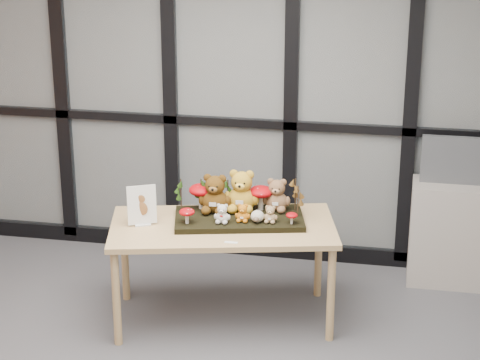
% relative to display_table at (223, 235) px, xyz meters
% --- Properties ---
extents(room_shell, '(5.00, 5.00, 5.00)m').
position_rel_display_table_xyz_m(room_shell, '(-0.16, -1.42, 1.08)').
color(room_shell, beige).
rests_on(room_shell, floor).
extents(glass_partition, '(4.90, 0.06, 2.78)m').
position_rel_display_table_xyz_m(glass_partition, '(-0.16, 1.05, 0.82)').
color(glass_partition, '#2D383F').
rests_on(glass_partition, floor).
extents(display_table, '(1.55, 1.02, 0.67)m').
position_rel_display_table_xyz_m(display_table, '(0.00, 0.00, 0.00)').
color(display_table, tan).
rests_on(display_table, floor).
extents(diorama_tray, '(0.89, 0.59, 0.04)m').
position_rel_display_table_xyz_m(diorama_tray, '(0.09, 0.08, 0.09)').
color(diorama_tray, black).
rests_on(diorama_tray, display_table).
extents(bear_pooh_yellow, '(0.27, 0.26, 0.30)m').
position_rel_display_table_xyz_m(bear_pooh_yellow, '(0.09, 0.19, 0.26)').
color(bear_pooh_yellow, gold).
rests_on(bear_pooh_yellow, diorama_tray).
extents(bear_brown_medium, '(0.25, 0.24, 0.28)m').
position_rel_display_table_xyz_m(bear_brown_medium, '(-0.08, 0.13, 0.24)').
color(bear_brown_medium, '#4F310D').
rests_on(bear_brown_medium, diorama_tray).
extents(bear_tan_back, '(0.21, 0.20, 0.24)m').
position_rel_display_table_xyz_m(bear_tan_back, '(0.31, 0.23, 0.22)').
color(bear_tan_back, brown).
rests_on(bear_tan_back, diorama_tray).
extents(bear_small_yellow, '(0.12, 0.11, 0.13)m').
position_rel_display_table_xyz_m(bear_small_yellow, '(0.13, -0.00, 0.17)').
color(bear_small_yellow, orange).
rests_on(bear_small_yellow, diorama_tray).
extents(bear_white_bow, '(0.12, 0.12, 0.14)m').
position_rel_display_table_xyz_m(bear_white_bow, '(0.01, -0.05, 0.17)').
color(bear_white_bow, silver).
rests_on(bear_white_bow, diorama_tray).
extents(bear_beige_small, '(0.11, 0.10, 0.12)m').
position_rel_display_table_xyz_m(bear_beige_small, '(0.30, 0.02, 0.16)').
color(bear_beige_small, '#A4845B').
rests_on(bear_beige_small, diorama_tray).
extents(plush_cream_hedgehog, '(0.08, 0.07, 0.08)m').
position_rel_display_table_xyz_m(plush_cream_hedgehog, '(0.22, 0.00, 0.15)').
color(plush_cream_hedgehog, beige).
rests_on(plush_cream_hedgehog, diorama_tray).
extents(mushroom_back_left, '(0.16, 0.16, 0.18)m').
position_rel_display_table_xyz_m(mushroom_back_left, '(-0.18, 0.17, 0.19)').
color(mushroom_back_left, '#A1050A').
rests_on(mushroom_back_left, diorama_tray).
extents(mushroom_back_right, '(0.16, 0.16, 0.18)m').
position_rel_display_table_xyz_m(mushroom_back_right, '(0.21, 0.22, 0.19)').
color(mushroom_back_right, '#A1050A').
rests_on(mushroom_back_right, diorama_tray).
extents(mushroom_front_left, '(0.10, 0.10, 0.11)m').
position_rel_display_table_xyz_m(mushroom_front_left, '(-0.21, -0.10, 0.16)').
color(mushroom_front_left, '#A1050A').
rests_on(mushroom_front_left, diorama_tray).
extents(mushroom_front_right, '(0.07, 0.07, 0.08)m').
position_rel_display_table_xyz_m(mushroom_front_right, '(0.44, 0.02, 0.14)').
color(mushroom_front_right, '#A1050A').
rests_on(mushroom_front_right, diorama_tray).
extents(sprig_green_far_left, '(0.05, 0.05, 0.22)m').
position_rel_display_table_xyz_m(sprig_green_far_left, '(-0.29, 0.10, 0.21)').
color(sprig_green_far_left, '#0E330B').
rests_on(sprig_green_far_left, diorama_tray).
extents(sprig_green_mid_left, '(0.05, 0.05, 0.20)m').
position_rel_display_table_xyz_m(sprig_green_mid_left, '(-0.18, 0.17, 0.21)').
color(sprig_green_mid_left, '#0E330B').
rests_on(sprig_green_mid_left, diorama_tray).
extents(sprig_dry_far_right, '(0.05, 0.05, 0.22)m').
position_rel_display_table_xyz_m(sprig_dry_far_right, '(0.43, 0.25, 0.21)').
color(sprig_dry_far_right, brown).
rests_on(sprig_dry_far_right, diorama_tray).
extents(sprig_dry_mid_right, '(0.05, 0.05, 0.21)m').
position_rel_display_table_xyz_m(sprig_dry_mid_right, '(0.46, 0.14, 0.21)').
color(sprig_dry_mid_right, brown).
rests_on(sprig_dry_mid_right, diorama_tray).
extents(sprig_green_centre, '(0.05, 0.05, 0.19)m').
position_rel_display_table_xyz_m(sprig_green_centre, '(-0.01, 0.22, 0.20)').
color(sprig_green_centre, '#0E330B').
rests_on(sprig_green_centre, diorama_tray).
extents(sign_holder, '(0.18, 0.10, 0.26)m').
position_rel_display_table_xyz_m(sign_holder, '(-0.50, -0.10, 0.19)').
color(sign_holder, silver).
rests_on(sign_holder, display_table).
extents(label_card, '(0.08, 0.03, 0.00)m').
position_rel_display_table_xyz_m(label_card, '(0.11, -0.27, 0.07)').
color(label_card, white).
rests_on(label_card, display_table).
extents(cabinet, '(0.56, 0.33, 0.74)m').
position_rel_display_table_xyz_m(cabinet, '(1.46, 0.85, -0.23)').
color(cabinet, gray).
rests_on(cabinet, floor).
extents(monitor, '(0.47, 0.05, 0.33)m').
position_rel_display_table_xyz_m(monitor, '(1.46, 0.87, 0.31)').
color(monitor, '#505358').
rests_on(monitor, cabinet).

